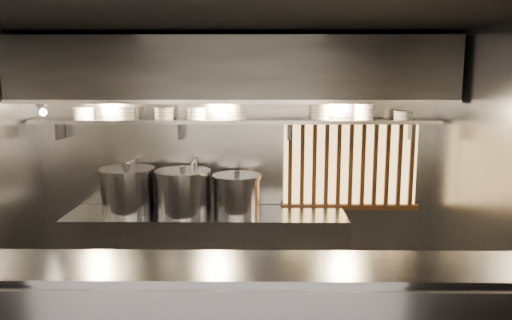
{
  "coord_description": "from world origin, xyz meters",
  "views": [
    {
      "loc": [
        0.3,
        -4.09,
        2.36
      ],
      "look_at": [
        0.24,
        0.55,
        1.58
      ],
      "focal_mm": 35.0,
      "sensor_mm": 36.0,
      "label": 1
    }
  ],
  "objects_px": {
    "stock_pot_right": "(237,194)",
    "pendant_bulb": "(224,114)",
    "heat_lamp": "(41,106)",
    "stock_pot_left": "(128,190)",
    "stock_pot_mid": "(183,192)"
  },
  "relations": [
    {
      "from": "stock_pot_left",
      "to": "stock_pot_mid",
      "type": "distance_m",
      "value": 0.61
    },
    {
      "from": "stock_pot_left",
      "to": "stock_pot_mid",
      "type": "height_order",
      "value": "stock_pot_left"
    },
    {
      "from": "heat_lamp",
      "to": "stock_pot_left",
      "type": "xyz_separation_m",
      "value": [
        0.74,
        0.33,
        -0.92
      ]
    },
    {
      "from": "heat_lamp",
      "to": "stock_pot_mid",
      "type": "xyz_separation_m",
      "value": [
        1.35,
        0.27,
        -0.93
      ]
    },
    {
      "from": "heat_lamp",
      "to": "stock_pot_right",
      "type": "relative_size",
      "value": 0.59
    },
    {
      "from": "heat_lamp",
      "to": "pendant_bulb",
      "type": "height_order",
      "value": "heat_lamp"
    },
    {
      "from": "heat_lamp",
      "to": "pendant_bulb",
      "type": "relative_size",
      "value": 1.87
    },
    {
      "from": "stock_pot_mid",
      "to": "stock_pot_right",
      "type": "xyz_separation_m",
      "value": [
        0.58,
        0.03,
        -0.03
      ]
    },
    {
      "from": "stock_pot_mid",
      "to": "stock_pot_right",
      "type": "height_order",
      "value": "stock_pot_mid"
    },
    {
      "from": "pendant_bulb",
      "to": "stock_pot_left",
      "type": "distance_m",
      "value": 1.34
    },
    {
      "from": "heat_lamp",
      "to": "pendant_bulb",
      "type": "xyz_separation_m",
      "value": [
        1.8,
        0.35,
        -0.11
      ]
    },
    {
      "from": "heat_lamp",
      "to": "stock_pot_mid",
      "type": "distance_m",
      "value": 1.66
    },
    {
      "from": "pendant_bulb",
      "to": "stock_pot_left",
      "type": "xyz_separation_m",
      "value": [
        -1.06,
        -0.02,
        -0.82
      ]
    },
    {
      "from": "heat_lamp",
      "to": "stock_pot_left",
      "type": "bearing_deg",
      "value": 23.67
    },
    {
      "from": "stock_pot_right",
      "to": "pendant_bulb",
      "type": "bearing_deg",
      "value": 159.84
    }
  ]
}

